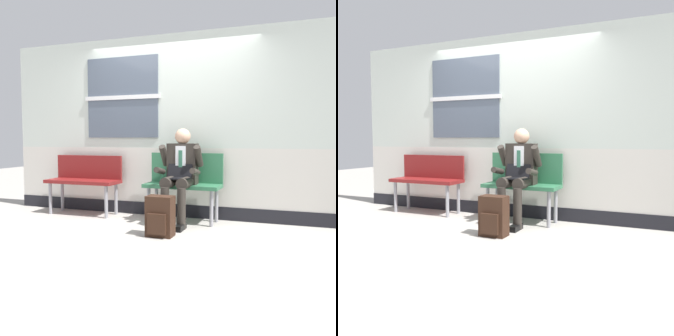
# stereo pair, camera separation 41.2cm
# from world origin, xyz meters

# --- Properties ---
(ground_plane) EXTENTS (18.00, 18.00, 0.00)m
(ground_plane) POSITION_xyz_m (0.00, 0.00, 0.00)
(ground_plane) COLOR #9E9991
(station_wall) EXTENTS (5.25, 0.16, 2.62)m
(station_wall) POSITION_xyz_m (-0.01, 0.73, 1.30)
(station_wall) COLOR beige
(station_wall) RESTS_ON ground
(bench_with_person) EXTENTS (1.03, 0.42, 0.94)m
(bench_with_person) POSITION_xyz_m (0.28, 0.45, 0.56)
(bench_with_person) COLOR #2D6B47
(bench_with_person) RESTS_ON ground
(bench_empty) EXTENTS (1.11, 0.42, 0.88)m
(bench_empty) POSITION_xyz_m (-1.29, 0.44, 0.54)
(bench_empty) COLOR maroon
(bench_empty) RESTS_ON ground
(person_seated) EXTENTS (0.57, 0.70, 1.27)m
(person_seated) POSITION_xyz_m (0.28, 0.25, 0.69)
(person_seated) COLOR #2D2823
(person_seated) RESTS_ON ground
(backpack) EXTENTS (0.31, 0.24, 0.47)m
(backpack) POSITION_xyz_m (0.26, -0.43, 0.23)
(backpack) COLOR #331E14
(backpack) RESTS_ON ground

